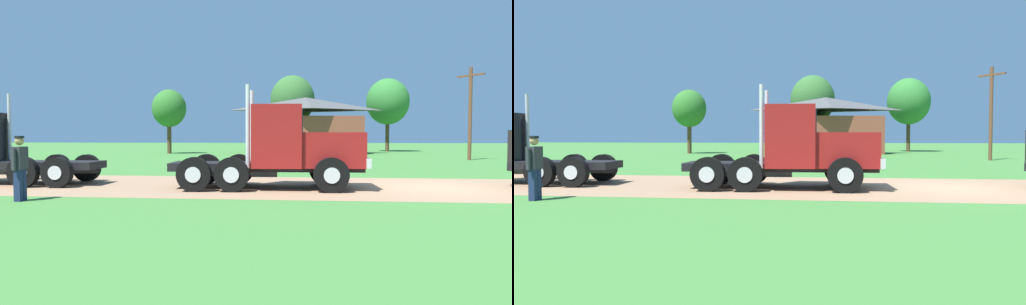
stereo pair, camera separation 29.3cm
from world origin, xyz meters
TOP-DOWN VIEW (x-y plane):
  - ground_plane at (0.00, 0.00)m, footprint 200.00×200.00m
  - dirt_track at (0.00, 0.00)m, footprint 120.00×6.95m
  - truck_foreground_white at (-5.15, -0.56)m, footprint 6.84×2.91m
  - visitor_walking_mid at (-12.55, -4.36)m, footprint 0.27×0.61m
  - shed_building at (-4.08, 30.21)m, footprint 12.14×7.25m
  - utility_pole_near at (8.13, 18.59)m, footprint 1.42×1.85m
  - tree_left at (-18.27, 28.48)m, footprint 3.55×3.55m
  - tree_mid at (-5.55, 34.48)m, footprint 5.06×5.06m
  - tree_right at (5.63, 36.97)m, footprint 4.94×4.94m

SIDE VIEW (x-z plane):
  - ground_plane at x=0.00m, z-range 0.00..0.00m
  - dirt_track at x=0.00m, z-range 0.00..0.01m
  - visitor_walking_mid at x=-12.55m, z-range 0.09..1.93m
  - truck_foreground_white at x=-5.15m, z-range -0.41..3.13m
  - shed_building at x=-4.08m, z-range -0.10..5.78m
  - utility_pole_near at x=8.13m, z-range 0.24..7.25m
  - tree_left at x=-18.27m, z-range 1.34..8.02m
  - tree_right at x=5.63m, z-range 1.57..10.19m
  - tree_mid at x=-5.55m, z-range 1.59..10.37m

